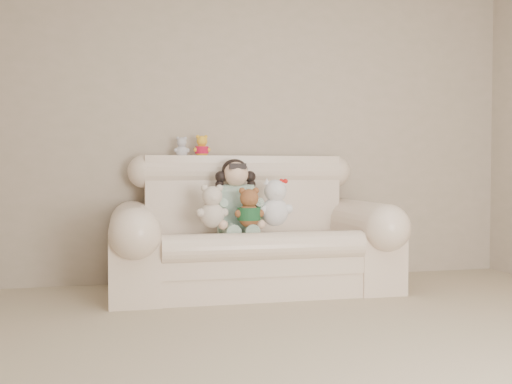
% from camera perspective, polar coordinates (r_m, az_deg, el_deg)
% --- Properties ---
extents(floor, '(5.00, 5.00, 0.00)m').
position_cam_1_polar(floor, '(2.72, 12.01, -17.41)').
color(floor, gray).
rests_on(floor, ground).
extents(wall_back, '(4.50, 0.00, 4.50)m').
position_cam_1_polar(wall_back, '(4.96, -0.28, 6.61)').
color(wall_back, '#B6A491').
rests_on(wall_back, ground).
extents(sofa, '(2.10, 0.95, 1.03)m').
position_cam_1_polar(sofa, '(4.44, -0.29, -2.99)').
color(sofa, beige).
rests_on(sofa, floor).
extents(seated_child, '(0.39, 0.46, 0.59)m').
position_cam_1_polar(seated_child, '(4.48, -1.96, -0.40)').
color(seated_child, '#33704F').
rests_on(seated_child, sofa).
extents(brown_teddy, '(0.26, 0.24, 0.34)m').
position_cam_1_polar(brown_teddy, '(4.26, -0.68, -1.14)').
color(brown_teddy, brown).
rests_on(brown_teddy, sofa).
extents(white_cat, '(0.30, 0.24, 0.42)m').
position_cam_1_polar(white_cat, '(4.37, 1.84, -0.54)').
color(white_cat, white).
rests_on(white_cat, sofa).
extents(cream_teddy, '(0.28, 0.24, 0.36)m').
position_cam_1_polar(cream_teddy, '(4.25, -4.26, -0.98)').
color(cream_teddy, beige).
rests_on(cream_teddy, sofa).
extents(yellow_mini_bear, '(0.14, 0.11, 0.21)m').
position_cam_1_polar(yellow_mini_bear, '(4.72, -5.24, 4.60)').
color(yellow_mini_bear, yellow).
rests_on(yellow_mini_bear, sofa).
extents(grey_mini_plush, '(0.13, 0.10, 0.19)m').
position_cam_1_polar(grey_mini_plush, '(4.70, -7.18, 4.49)').
color(grey_mini_plush, silver).
rests_on(grey_mini_plush, sofa).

